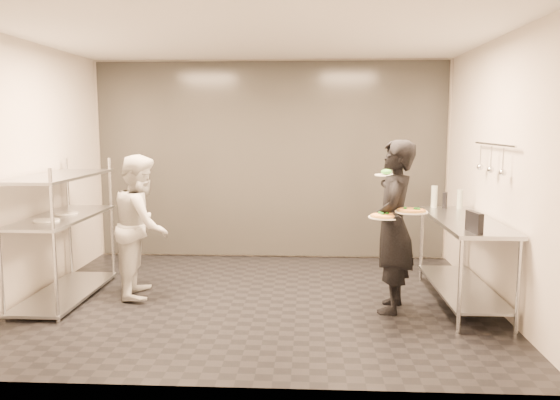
# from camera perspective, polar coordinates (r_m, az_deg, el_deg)

# --- Properties ---
(room_shell) EXTENTS (5.00, 4.00, 2.80)m
(room_shell) POSITION_cam_1_polar(r_m,az_deg,el_deg) (6.95, -1.44, 3.75)
(room_shell) COLOR black
(room_shell) RESTS_ON ground
(pass_rack) EXTENTS (0.60, 1.60, 1.50)m
(pass_rack) POSITION_cam_1_polar(r_m,az_deg,el_deg) (6.43, -21.80, -2.84)
(pass_rack) COLOR #BABCC1
(pass_rack) RESTS_ON ground
(prep_counter) EXTENTS (0.60, 1.80, 0.92)m
(prep_counter) POSITION_cam_1_polar(r_m,az_deg,el_deg) (6.10, 18.63, -4.62)
(prep_counter) COLOR #BABCC1
(prep_counter) RESTS_ON ground
(utensil_rail) EXTENTS (0.07, 1.20, 0.31)m
(utensil_rail) POSITION_cam_1_polar(r_m,az_deg,el_deg) (6.04, 21.28, 3.98)
(utensil_rail) COLOR #BABCC1
(utensil_rail) RESTS_ON room_shell
(waiter) EXTENTS (0.55, 0.72, 1.75)m
(waiter) POSITION_cam_1_polar(r_m,az_deg,el_deg) (5.65, 11.76, -2.74)
(waiter) COLOR black
(waiter) RESTS_ON ground
(chef) EXTENTS (0.71, 0.85, 1.58)m
(chef) POSITION_cam_1_polar(r_m,az_deg,el_deg) (6.26, -14.25, -2.59)
(chef) COLOR silver
(chef) RESTS_ON ground
(pizza_plate_near) EXTENTS (0.31, 0.31, 0.05)m
(pizza_plate_near) POSITION_cam_1_polar(r_m,az_deg,el_deg) (5.37, 10.87, -1.68)
(pizza_plate_near) COLOR white
(pizza_plate_near) RESTS_ON waiter
(pizza_plate_far) EXTENTS (0.32, 0.32, 0.05)m
(pizza_plate_far) POSITION_cam_1_polar(r_m,az_deg,el_deg) (5.42, 13.56, -1.11)
(pizza_plate_far) COLOR white
(pizza_plate_far) RESTS_ON waiter
(salad_plate) EXTENTS (0.25, 0.25, 0.07)m
(salad_plate) POSITION_cam_1_polar(r_m,az_deg,el_deg) (5.88, 11.06, 2.77)
(salad_plate) COLOR white
(salad_plate) RESTS_ON waiter
(pos_monitor) EXTENTS (0.10, 0.27, 0.19)m
(pos_monitor) POSITION_cam_1_polar(r_m,az_deg,el_deg) (5.31, 19.63, -2.18)
(pos_monitor) COLOR black
(pos_monitor) RESTS_ON prep_counter
(bottle_green) EXTENTS (0.07, 0.07, 0.26)m
(bottle_green) POSITION_cam_1_polar(r_m,az_deg,el_deg) (6.75, 15.82, 0.35)
(bottle_green) COLOR #95A295
(bottle_green) RESTS_ON prep_counter
(bottle_clear) EXTENTS (0.07, 0.07, 0.23)m
(bottle_clear) POSITION_cam_1_polar(r_m,az_deg,el_deg) (6.74, 18.28, 0.08)
(bottle_clear) COLOR #95A295
(bottle_clear) RESTS_ON prep_counter
(bottle_dark) EXTENTS (0.06, 0.06, 0.19)m
(bottle_dark) POSITION_cam_1_polar(r_m,az_deg,el_deg) (6.73, 16.84, -0.02)
(bottle_dark) COLOR black
(bottle_dark) RESTS_ON prep_counter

